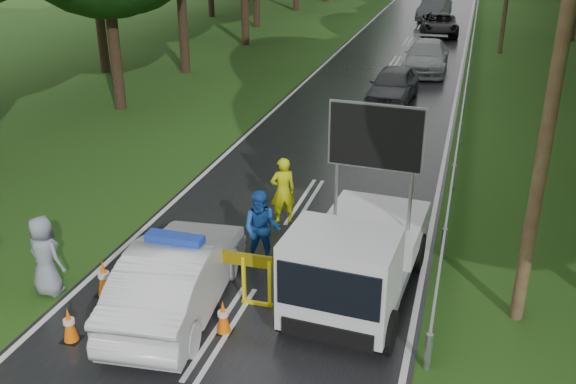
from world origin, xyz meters
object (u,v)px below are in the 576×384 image
at_px(queue_car_third, 439,24).
at_px(queue_car_fourth, 434,9).
at_px(police_sedan, 178,276).
at_px(queue_car_second, 426,57).
at_px(queue_car_first, 393,85).
at_px(officer, 283,191).
at_px(civilian, 262,229).
at_px(barrier, 205,260).
at_px(work_truck, 356,258).

relative_size(queue_car_third, queue_car_fourth, 1.00).
height_order(police_sedan, queue_car_third, police_sedan).
height_order(queue_car_second, queue_car_fourth, queue_car_fourth).
xyz_separation_m(police_sedan, queue_car_first, (1.94, 15.92, -0.03)).
distance_m(officer, civilian, 2.14).
bearing_deg(queue_car_first, queue_car_third, 90.73).
xyz_separation_m(civilian, queue_car_third, (1.63, 30.23, -0.21)).
xyz_separation_m(civilian, queue_car_fourth, (0.85, 36.23, -0.09)).
height_order(queue_car_second, queue_car_third, queue_car_second).
bearing_deg(civilian, queue_car_second, 79.74).
height_order(police_sedan, queue_car_fourth, police_sedan).
bearing_deg(queue_car_second, barrier, -97.13).
relative_size(work_truck, queue_car_fourth, 1.00).
distance_m(police_sedan, queue_car_second, 22.09).
distance_m(work_truck, civilian, 2.37).
bearing_deg(queue_car_second, queue_car_first, -98.36).
bearing_deg(work_truck, queue_car_first, 98.70).
height_order(queue_car_first, queue_car_third, queue_car_first).
bearing_deg(work_truck, queue_car_second, 95.09).
distance_m(barrier, queue_car_fourth, 37.79).
xyz_separation_m(work_truck, queue_car_third, (-0.56, 31.12, -0.34)).
relative_size(police_sedan, queue_car_first, 1.10).
distance_m(queue_car_third, queue_car_fourth, 6.05).
xyz_separation_m(barrier, officer, (0.49, 3.66, 0.00)).
distance_m(queue_car_second, queue_car_third, 10.37).
xyz_separation_m(police_sedan, barrier, (0.35, 0.53, 0.12)).
height_order(police_sedan, work_truck, work_truck).
relative_size(officer, queue_car_third, 0.36).
bearing_deg(queue_car_third, police_sedan, -101.30).
distance_m(police_sedan, officer, 4.28).
height_order(queue_car_first, queue_car_second, queue_car_second).
height_order(police_sedan, civilian, civilian).
bearing_deg(barrier, officer, 82.23).
height_order(queue_car_first, queue_car_fourth, queue_car_fourth).
height_order(barrier, queue_car_first, queue_car_first).
relative_size(police_sedan, queue_car_fourth, 0.97).
bearing_deg(work_truck, barrier, -163.37).
relative_size(barrier, queue_car_third, 0.58).
bearing_deg(officer, police_sedan, 48.52).
relative_size(work_truck, queue_car_third, 1.00).
bearing_deg(queue_car_first, officer, -92.25).
bearing_deg(queue_car_third, barrier, -100.75).
relative_size(work_truck, barrier, 1.74).
height_order(civilian, queue_car_second, civilian).
distance_m(civilian, queue_car_third, 30.28).
relative_size(police_sedan, queue_car_second, 0.93).
bearing_deg(civilian, officer, 89.20).
bearing_deg(officer, queue_car_second, -126.39).
relative_size(barrier, civilian, 1.57).
height_order(police_sedan, queue_car_first, police_sedan).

